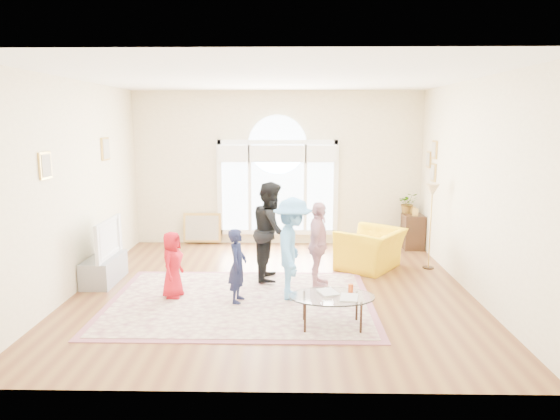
{
  "coord_description": "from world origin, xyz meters",
  "views": [
    {
      "loc": [
        0.25,
        -7.42,
        2.58
      ],
      "look_at": [
        0.1,
        0.3,
        1.2
      ],
      "focal_mm": 32.0,
      "sensor_mm": 36.0,
      "label": 1
    }
  ],
  "objects_px": {
    "coffee_table": "(332,297)",
    "armchair": "(371,249)",
    "tv_console": "(104,269)",
    "television": "(103,238)",
    "area_rug": "(240,301)"
  },
  "relations": [
    {
      "from": "armchair",
      "to": "coffee_table",
      "type": "bearing_deg",
      "value": 16.02
    },
    {
      "from": "coffee_table",
      "to": "armchair",
      "type": "height_order",
      "value": "armchair"
    },
    {
      "from": "area_rug",
      "to": "television",
      "type": "relative_size",
      "value": 3.36
    },
    {
      "from": "tv_console",
      "to": "coffee_table",
      "type": "height_order",
      "value": "coffee_table"
    },
    {
      "from": "coffee_table",
      "to": "area_rug",
      "type": "bearing_deg",
      "value": 144.53
    },
    {
      "from": "tv_console",
      "to": "television",
      "type": "bearing_deg",
      "value": 0.0
    },
    {
      "from": "tv_console",
      "to": "area_rug",
      "type": "bearing_deg",
      "value": -20.62
    },
    {
      "from": "television",
      "to": "armchair",
      "type": "bearing_deg",
      "value": 10.82
    },
    {
      "from": "coffee_table",
      "to": "armchair",
      "type": "xyz_separation_m",
      "value": [
        0.9,
        2.6,
        -0.05
      ]
    },
    {
      "from": "television",
      "to": "coffee_table",
      "type": "relative_size",
      "value": 0.99
    },
    {
      "from": "area_rug",
      "to": "armchair",
      "type": "relative_size",
      "value": 3.32
    },
    {
      "from": "television",
      "to": "tv_console",
      "type": "bearing_deg",
      "value": 180.0
    },
    {
      "from": "television",
      "to": "armchair",
      "type": "height_order",
      "value": "television"
    },
    {
      "from": "armchair",
      "to": "area_rug",
      "type": "bearing_deg",
      "value": -16.32
    },
    {
      "from": "coffee_table",
      "to": "armchair",
      "type": "distance_m",
      "value": 2.75
    }
  ]
}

